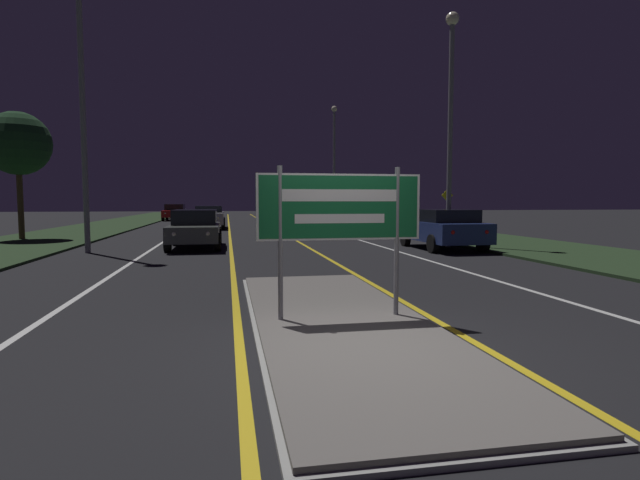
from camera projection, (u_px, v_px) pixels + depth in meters
The scene contains 23 objects.
ground_plane at pixel (366, 352), 5.71m from camera, with size 160.00×160.00×0.00m, color black.
median_island at pixel (339, 321), 7.04m from camera, with size 2.46×7.82×0.10m.
verge_left at pixel (56, 237), 23.56m from camera, with size 5.00×100.00×0.08m.
verge_right at pixel (434, 232), 27.04m from camera, with size 5.00×100.00×0.08m.
centre_line_yellow_left at pixel (229, 230), 29.95m from camera, with size 0.12×70.00×0.01m.
centre_line_yellow_right at pixel (276, 229), 30.47m from camera, with size 0.12×70.00×0.01m.
lane_line_white_left at pixel (181, 230), 29.44m from camera, with size 0.12×70.00×0.01m.
lane_line_white_right at pixel (321, 229), 30.97m from camera, with size 0.12×70.00×0.01m.
edge_line_white_left at pixel (128, 231), 28.89m from camera, with size 0.10×70.00×0.01m.
edge_line_white_right at pixel (368, 228), 31.52m from camera, with size 0.10×70.00×0.01m.
highway_sign at pixel (340, 212), 6.92m from camera, with size 2.32×0.07×2.11m.
streetlight_left_near at pixel (80, 44), 16.08m from camera, with size 0.59×0.59×10.05m.
streetlight_right_near at pixel (451, 103), 18.27m from camera, with size 0.48×0.48×8.55m.
streetlight_right_far at pixel (334, 153), 38.37m from camera, with size 0.45×0.45×8.97m.
car_receding_0 at pixel (443, 228), 17.87m from camera, with size 2.02×4.27×1.43m.
car_receding_1 at pixel (311, 221), 24.44m from camera, with size 1.98×4.07×1.33m.
car_receding_2 at pixel (327, 214), 38.42m from camera, with size 1.89×4.18×1.40m.
car_receding_3 at pixel (303, 211), 48.68m from camera, with size 1.85×4.82×1.46m.
car_approaching_0 at pixel (195, 228), 18.32m from camera, with size 1.88×4.36×1.40m.
car_approaching_1 at pixel (209, 216), 31.11m from camera, with size 1.92×4.76×1.41m.
car_approaching_2 at pixel (175, 212), 44.22m from camera, with size 1.94×4.66×1.44m.
warning_sign at pixel (447, 207), 24.41m from camera, with size 0.60×0.06×2.22m.
roadside_palm_left at pixel (18, 144), 21.38m from camera, with size 2.71×2.71×5.47m.
Camera 1 is at (-1.54, -5.40, 1.73)m, focal length 28.00 mm.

